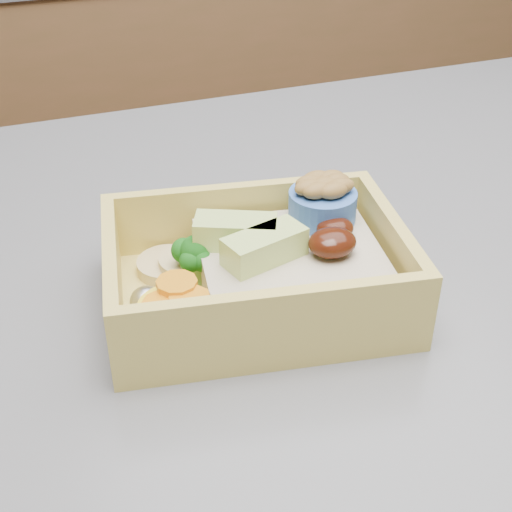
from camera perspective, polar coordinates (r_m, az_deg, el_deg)
name	(u,v)px	position (r m, az deg, el deg)	size (l,w,h in m)	color
bento_box	(264,269)	(0.43, 0.67, -1.03)	(0.20, 0.16, 0.07)	#CFB955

